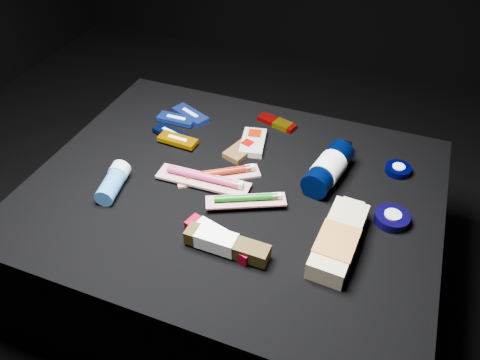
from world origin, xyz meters
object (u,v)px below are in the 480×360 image
(lotion_bottle, at_px, (328,168))
(bodywash_bottle, at_px, (338,241))
(deodorant_stick, at_px, (113,182))
(toothpaste_carton_red, at_px, (217,237))

(lotion_bottle, bearing_deg, bodywash_bottle, -60.38)
(deodorant_stick, bearing_deg, toothpaste_carton_red, -23.07)
(bodywash_bottle, bearing_deg, deodorant_stick, -175.16)
(bodywash_bottle, xyz_separation_m, toothpaste_carton_red, (-0.24, -0.08, -0.01))
(bodywash_bottle, relative_size, deodorant_stick, 1.88)
(deodorant_stick, height_order, toothpaste_carton_red, deodorant_stick)
(lotion_bottle, distance_m, deodorant_stick, 0.52)
(lotion_bottle, height_order, bodywash_bottle, lotion_bottle)
(bodywash_bottle, relative_size, toothpaste_carton_red, 1.35)
(lotion_bottle, height_order, toothpaste_carton_red, lotion_bottle)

